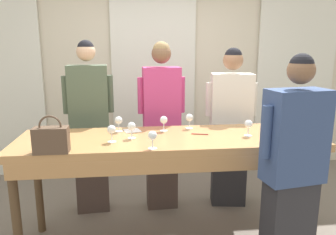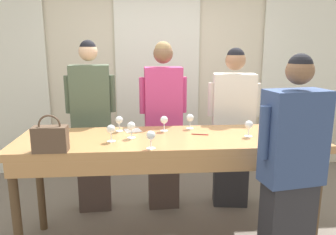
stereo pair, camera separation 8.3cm
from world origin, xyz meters
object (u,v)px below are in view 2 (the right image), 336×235
object	(u,v)px
handbag	(50,138)
wine_glass_front_left	(119,121)
wine_glass_center_left	(131,127)
wine_glass_near_host	(111,130)
tasting_bar	(169,148)
wine_glass_front_mid	(65,132)
wine_glass_front_right	(164,121)
wine_bottle	(296,117)
host_pouring	(291,175)
wine_glass_center_mid	(53,131)
wine_glass_by_bottle	(292,124)
wine_glass_back_mid	(277,133)
wine_glass_back_right	(190,118)
wine_glass_center_right	(249,125)
wine_glass_back_left	(151,136)
guest_cream_sweater	(233,128)
guest_pink_top	(163,124)
guest_olive_jacket	(92,126)

from	to	relation	value
handbag	wine_glass_front_left	xyz separation A→B (m)	(0.46, 0.54, -0.00)
wine_glass_center_left	wine_glass_near_host	xyz separation A→B (m)	(-0.16, -0.09, 0.00)
tasting_bar	wine_glass_front_mid	distance (m)	0.86
wine_glass_front_right	wine_bottle	bearing A→B (deg)	-3.34
host_pouring	wine_bottle	bearing A→B (deg)	63.21
wine_glass_center_mid	wine_bottle	bearing A→B (deg)	6.38
handbag	wine_glass_near_host	xyz separation A→B (m)	(0.42, 0.22, -0.00)
wine_glass_by_bottle	wine_glass_back_mid	bearing A→B (deg)	-130.90
wine_glass_front_mid	wine_glass_back_right	distance (m)	1.12
handbag	wine_glass_center_mid	distance (m)	0.22
host_pouring	wine_glass_by_bottle	bearing A→B (deg)	65.79
wine_glass_back_right	host_pouring	distance (m)	1.07
wine_glass_center_right	wine_glass_by_bottle	size ratio (longest dim) A/B	1.00
tasting_bar	wine_glass_back_left	bearing A→B (deg)	-118.50
host_pouring	wine_glass_front_mid	bearing A→B (deg)	163.62
wine_glass_center_left	wine_glass_by_bottle	xyz separation A→B (m)	(1.38, -0.01, 0.00)
wine_bottle	wine_glass_front_mid	xyz separation A→B (m)	(-2.00, -0.26, -0.03)
wine_glass_center_left	wine_glass_back_right	size ratio (longest dim) A/B	1.00
wine_glass_front_right	wine_glass_back_mid	distance (m)	0.98
wine_glass_front_right	handbag	bearing A→B (deg)	-149.05
guest_cream_sweater	wine_glass_front_right	bearing A→B (deg)	-148.03
wine_glass_front_left	wine_glass_center_right	bearing A→B (deg)	-13.56
wine_glass_back_left	wine_glass_by_bottle	size ratio (longest dim) A/B	1.00
wine_glass_center_right	wine_glass_near_host	world-z (taller)	same
guest_cream_sweater	wine_glass_back_right	bearing A→B (deg)	-141.79
wine_glass_by_bottle	guest_pink_top	world-z (taller)	guest_pink_top
wine_glass_center_left	guest_olive_jacket	distance (m)	0.83
guest_olive_jacket	wine_glass_back_left	bearing A→B (deg)	-59.55
wine_glass_center_mid	wine_glass_front_mid	bearing A→B (deg)	-15.55
wine_glass_back_right	wine_glass_near_host	xyz separation A→B (m)	(-0.69, -0.36, 0.00)
wine_glass_back_mid	guest_pink_top	xyz separation A→B (m)	(-0.81, 0.99, -0.15)
handbag	guest_cream_sweater	size ratio (longest dim) A/B	0.16
tasting_bar	wine_glass_back_mid	bearing A→B (deg)	-19.86
wine_bottle	wine_glass_back_mid	world-z (taller)	wine_bottle
guest_olive_jacket	wine_glass_near_host	bearing A→B (deg)	-70.90
guest_olive_jacket	tasting_bar	bearing A→B (deg)	-43.09
wine_glass_front_right	wine_glass_by_bottle	bearing A→B (deg)	-11.05
wine_glass_center_right	guest_pink_top	xyz separation A→B (m)	(-0.68, 0.72, -0.15)
handbag	wine_glass_back_mid	bearing A→B (deg)	0.37
wine_glass_front_right	wine_glass_near_host	world-z (taller)	same
wine_bottle	guest_olive_jacket	bearing A→B (deg)	163.94
guest_olive_jacket	guest_cream_sweater	size ratio (longest dim) A/B	1.04
host_pouring	wine_glass_center_right	bearing A→B (deg)	102.13
wine_glass_near_host	guest_cream_sweater	size ratio (longest dim) A/B	0.08
wine_glass_center_right	wine_glass_back_right	world-z (taller)	same
tasting_bar	wine_glass_center_left	bearing A→B (deg)	178.81
wine_bottle	guest_cream_sweater	size ratio (longest dim) A/B	0.19
wine_bottle	wine_glass_front_right	distance (m)	1.20
wine_glass_center_right	guest_pink_top	world-z (taller)	guest_pink_top
wine_glass_back_left	wine_bottle	bearing A→B (deg)	18.24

